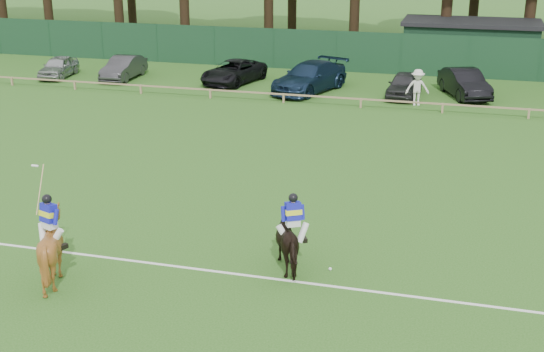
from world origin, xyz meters
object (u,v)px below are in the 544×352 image
(horse_dark, at_px, (293,241))
(sedan_grey, at_px, (124,68))
(horse_chestnut, at_px, (52,247))
(sedan_silver, at_px, (58,67))
(hatch_grey, at_px, (404,85))
(suv_black, at_px, (234,72))
(sedan_navy, at_px, (310,77))
(spectator_left, at_px, (417,87))
(polo_ball, at_px, (330,269))
(utility_shed, at_px, (470,45))
(estate_black, at_px, (465,83))

(horse_dark, height_order, sedan_grey, horse_dark)
(horse_chestnut, distance_m, sedan_silver, 27.15)
(sedan_silver, distance_m, sedan_grey, 4.04)
(sedan_silver, xyz_separation_m, hatch_grey, (20.49, 0.23, 0.03))
(suv_black, bearing_deg, horse_dark, -54.52)
(sedan_navy, bearing_deg, spectator_left, 3.77)
(horse_chestnut, relative_size, sedan_silver, 0.51)
(polo_ball, bearing_deg, horse_dark, -171.84)
(horse_dark, relative_size, polo_ball, 20.81)
(horse_chestnut, bearing_deg, suv_black, -62.20)
(utility_shed, bearing_deg, sedan_navy, -132.63)
(horse_chestnut, bearing_deg, polo_ball, -139.83)
(sedan_grey, height_order, hatch_grey, sedan_grey)
(horse_chestnut, height_order, sedan_navy, horse_chestnut)
(sedan_silver, xyz_separation_m, sedan_navy, (15.36, 0.18, 0.17))
(sedan_grey, relative_size, spectator_left, 2.19)
(sedan_silver, bearing_deg, spectator_left, -12.42)
(sedan_silver, relative_size, estate_black, 0.82)
(sedan_silver, height_order, polo_ball, sedan_silver)
(estate_black, distance_m, utility_shed, 8.12)
(sedan_navy, distance_m, spectator_left, 6.18)
(sedan_navy, bearing_deg, suv_black, -172.28)
(sedan_grey, height_order, estate_black, estate_black)
(spectator_left, xyz_separation_m, utility_shed, (2.36, 10.70, 0.62))
(sedan_navy, distance_m, utility_shed, 12.28)
(sedan_silver, bearing_deg, utility_shed, 12.84)
(spectator_left, bearing_deg, horse_chestnut, -123.62)
(estate_black, bearing_deg, sedan_silver, 160.86)
(suv_black, bearing_deg, sedan_navy, 1.70)
(horse_chestnut, distance_m, suv_black, 24.73)
(sedan_navy, bearing_deg, horse_dark, -59.12)
(hatch_grey, xyz_separation_m, utility_shed, (3.17, 8.98, 0.89))
(sedan_grey, relative_size, estate_black, 0.91)
(horse_dark, relative_size, spectator_left, 1.02)
(hatch_grey, relative_size, spectator_left, 2.07)
(horse_dark, bearing_deg, sedan_navy, -107.54)
(horse_chestnut, bearing_deg, hatch_grey, -85.35)
(sedan_grey, xyz_separation_m, spectator_left, (17.30, -2.04, 0.25))
(sedan_navy, bearing_deg, horse_chestnut, -74.21)
(hatch_grey, bearing_deg, polo_ball, -85.74)
(polo_ball, bearing_deg, hatch_grey, 90.39)
(horse_dark, bearing_deg, suv_black, -96.91)
(horse_chestnut, bearing_deg, estate_black, -91.28)
(suv_black, xyz_separation_m, polo_ball, (9.98, -22.08, -0.61))
(horse_dark, bearing_deg, polo_ball, 159.25)
(horse_chestnut, bearing_deg, spectator_left, -88.45)
(horse_dark, bearing_deg, spectator_left, -123.79)
(suv_black, bearing_deg, spectator_left, -0.53)
(sedan_grey, bearing_deg, polo_ball, -54.36)
(sedan_navy, relative_size, spectator_left, 2.96)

